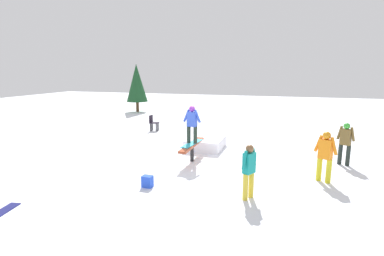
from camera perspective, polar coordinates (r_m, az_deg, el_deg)
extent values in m
plane|color=white|center=(11.34, 0.00, -6.33)|extent=(60.00, 60.00, 0.00)
cylinder|color=black|center=(11.25, 0.00, -4.89)|extent=(0.14, 0.14, 0.59)
cube|color=#A53F1E|center=(11.16, 0.00, -3.23)|extent=(2.32, 0.30, 0.08)
cube|color=white|center=(13.08, 2.58, -2.90)|extent=(1.81, 1.51, 0.47)
cube|color=#31B4CE|center=(11.15, 0.00, -2.95)|extent=(1.48, 0.44, 0.03)
cylinder|color=#253127|center=(11.13, -0.64, -1.24)|extent=(0.14, 0.14, 0.63)
cylinder|color=#253127|center=(11.02, 0.64, -1.35)|extent=(0.14, 0.14, 0.63)
cube|color=blue|center=(10.97, 0.00, 1.70)|extent=(0.25, 0.37, 0.54)
cylinder|color=blue|center=(11.04, -1.03, 2.40)|extent=(0.12, 0.28, 0.50)
cylinder|color=blue|center=(10.86, 1.05, 2.26)|extent=(0.12, 0.28, 0.50)
sphere|color=purple|center=(10.91, 0.00, 3.68)|extent=(0.22, 0.22, 0.22)
cylinder|color=gold|center=(10.02, 24.58, -7.51)|extent=(0.15, 0.15, 0.73)
cylinder|color=gold|center=(10.12, 23.06, -7.21)|extent=(0.15, 0.15, 0.73)
cube|color=orange|center=(9.89, 24.11, -3.68)|extent=(0.38, 0.43, 0.60)
cylinder|color=orange|center=(9.78, 25.42, -3.14)|extent=(0.20, 0.26, 0.54)
cylinder|color=orange|center=(9.94, 22.94, -2.72)|extent=(0.20, 0.26, 0.54)
sphere|color=orange|center=(9.80, 24.30, -1.32)|extent=(0.24, 0.24, 0.24)
cylinder|color=gold|center=(8.11, 10.14, -11.02)|extent=(0.14, 0.14, 0.71)
cylinder|color=gold|center=(8.31, 11.20, -10.51)|extent=(0.14, 0.14, 0.71)
cube|color=teal|center=(8.00, 10.84, -6.55)|extent=(0.39, 0.34, 0.55)
cylinder|color=teal|center=(7.80, 9.98, -6.02)|extent=(0.20, 0.16, 0.49)
cylinder|color=teal|center=(8.13, 11.72, -5.38)|extent=(0.20, 0.16, 0.49)
sphere|color=brown|center=(7.90, 10.94, -3.90)|extent=(0.21, 0.21, 0.21)
cylinder|color=#212A26|center=(12.14, 26.36, -4.50)|extent=(0.14, 0.14, 0.75)
cylinder|color=#212A26|center=(12.07, 27.58, -4.69)|extent=(0.14, 0.14, 0.75)
cube|color=brown|center=(11.95, 27.24, -1.54)|extent=(0.34, 0.40, 0.57)
cylinder|color=brown|center=(11.99, 26.31, -0.79)|extent=(0.16, 0.21, 0.51)
cylinder|color=brown|center=(11.87, 28.29, -1.07)|extent=(0.16, 0.21, 0.51)
sphere|color=green|center=(11.88, 27.41, 0.34)|extent=(0.22, 0.22, 0.22)
cube|color=white|center=(17.60, 10.90, -0.22)|extent=(1.33, 0.52, 0.02)
cube|color=#3F3F44|center=(16.93, -6.62, 0.18)|extent=(0.40, 0.03, 0.44)
cube|color=#3F3F44|center=(17.08, -7.73, 0.25)|extent=(0.40, 0.03, 0.44)
cube|color=black|center=(16.96, -7.20, 1.01)|extent=(0.44, 0.44, 0.04)
cube|color=black|center=(17.01, -7.83, 1.77)|extent=(0.44, 0.04, 0.40)
cube|color=blue|center=(8.98, -8.49, -10.03)|extent=(0.24, 0.31, 0.34)
cylinder|color=#4C331E|center=(24.99, -10.33, 4.03)|extent=(0.24, 0.24, 0.85)
cone|color=#194723|center=(24.84, -10.49, 8.45)|extent=(1.70, 1.70, 3.01)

